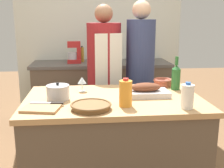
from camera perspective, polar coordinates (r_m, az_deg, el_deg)
name	(u,v)px	position (r m, az deg, el deg)	size (l,w,h in m)	color
kitchen_island	(114,149)	(2.39, 0.32, -13.04)	(1.40, 0.88, 0.89)	brown
back_counter	(101,94)	(3.93, -2.17, -2.14)	(1.86, 0.60, 0.91)	brown
back_wall	(99,34)	(4.15, -2.57, 10.12)	(2.36, 0.10, 2.55)	silver
roasting_pan	(146,91)	(2.28, 6.84, -1.43)	(0.37, 0.20, 0.11)	#BCBCC1
wicker_basket	(91,106)	(1.95, -4.29, -4.47)	(0.29, 0.29, 0.04)	brown
cutting_board	(41,109)	(2.00, -14.22, -4.86)	(0.28, 0.23, 0.02)	#AD7F51
stock_pot	(58,92)	(2.21, -10.93, -1.67)	(0.18, 0.18, 0.14)	#B7B7BC
mixing_bowl	(163,82)	(2.64, 10.25, 0.40)	(0.17, 0.17, 0.07)	#A84C38
juice_jug	(126,93)	(2.00, 2.78, -1.90)	(0.09, 0.09, 0.21)	orange
milk_jug	(187,96)	(2.02, 15.07, -2.45)	(0.09, 0.09, 0.19)	white
wine_bottle_green	(176,77)	(2.52, 12.86, 1.47)	(0.08, 0.08, 0.29)	#28662D
wine_glass_left	(82,81)	(2.41, -6.12, 0.68)	(0.07, 0.07, 0.13)	silver
knife_chef	(48,103)	(2.08, -12.85, -3.78)	(0.24, 0.06, 0.01)	#B7B7BC
stand_mixer	(74,54)	(3.79, -7.66, 6.05)	(0.18, 0.14, 0.29)	#B22323
condiment_bottle_tall	(82,54)	(3.91, -6.09, 6.01)	(0.05, 0.05, 0.22)	#B28E2D
condiment_bottle_short	(143,55)	(3.83, 6.41, 5.88)	(0.05, 0.05, 0.22)	#332D28
person_cook_aproned	(104,74)	(3.05, -1.58, 1.96)	(0.36, 0.39, 1.65)	beige
person_cook_guest	(140,70)	(3.09, 5.73, 2.75)	(0.31, 0.31, 1.69)	beige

